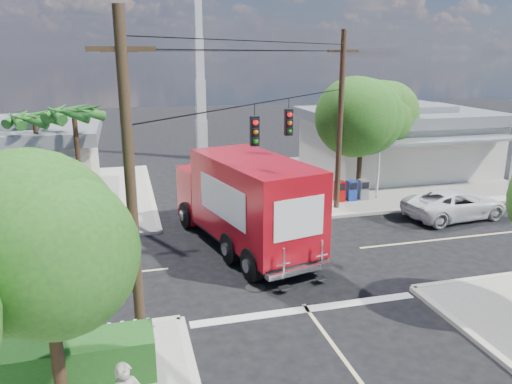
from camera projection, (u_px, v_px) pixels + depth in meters
name	position (u px, v px, depth m)	size (l,w,h in m)	color
ground	(269.00, 258.00, 19.95)	(120.00, 120.00, 0.00)	black
sidewalk_ne	(381.00, 177.00, 32.76)	(14.12, 14.12, 0.14)	gray
sidewalk_nw	(23.00, 201.00, 27.35)	(14.12, 14.12, 0.14)	gray
road_markings	(280.00, 273.00, 18.58)	(32.00, 32.00, 0.01)	beige
building_ne	(397.00, 139.00, 33.57)	(11.80, 10.20, 4.50)	beige
building_nw	(2.00, 158.00, 27.96)	(10.80, 10.20, 4.30)	beige
radio_tower	(200.00, 84.00, 37.17)	(0.80, 0.80, 17.00)	silver
tree_sw_front	(43.00, 237.00, 10.03)	(3.88, 3.78, 6.03)	#422D1C
tree_ne_front	(363.00, 114.00, 26.75)	(4.21, 4.14, 6.66)	#422D1C
tree_ne_back	(385.00, 118.00, 29.60)	(3.77, 3.66, 5.82)	#422D1C
palm_nw_front	(74.00, 115.00, 23.71)	(3.01, 3.08, 5.59)	#422D1C
palm_nw_back	(35.00, 121.00, 24.70)	(3.01, 3.08, 5.19)	#422D1C
utility_poles	(220.00, 137.00, 19.79)	(12.00, 10.68, 9.00)	#473321
picket_fence	(36.00, 349.00, 12.62)	(5.94, 0.06, 1.00)	silver
hedge_sw	(22.00, 369.00, 11.82)	(6.20, 1.20, 1.10)	#1C491A
vending_boxes	(351.00, 190.00, 27.15)	(1.90, 0.50, 1.10)	#C10A09
delivery_truck	(245.00, 201.00, 20.61)	(4.68, 9.40, 3.91)	black
parked_car	(455.00, 204.00, 24.61)	(2.41, 5.23, 1.45)	silver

